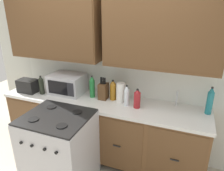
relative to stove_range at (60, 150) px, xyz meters
The scene contains 15 objects.
ground_plane 0.63m from the stove_range, 50.70° to the left, with size 8.00×8.00×0.00m, color #B2A893.
wall_unit 1.46m from the stove_range, 71.75° to the left, with size 3.98×0.40×2.48m.
counter_run 0.69m from the stove_range, 66.48° to the left, with size 2.81×0.64×0.90m.
stove_range is the anchor object (origin of this frame).
microwave 0.94m from the stove_range, 112.30° to the left, with size 0.48×0.37×0.28m.
toaster 1.12m from the stove_range, 148.83° to the left, with size 0.28×0.18×0.19m.
knife_block 0.93m from the stove_range, 67.82° to the left, with size 0.11×0.14×0.31m.
sink_faucet 1.58m from the stove_range, 34.30° to the left, with size 0.02×0.02×0.20m, color #B2B5BA.
paper_towel_roll 1.04m from the stove_range, 52.88° to the left, with size 0.12×0.12×0.26m, color white.
bottle_red 1.13m from the stove_range, 37.71° to the left, with size 0.08×0.08×0.25m.
bottle_clear 1.05m from the stove_range, 43.68° to the left, with size 0.06×0.06×0.28m.
bottle_dark 0.98m from the stove_range, 139.19° to the left, with size 0.07×0.07×0.27m.
bottle_amber 1.00m from the stove_range, 59.98° to the left, with size 0.08×0.08×0.28m.
bottle_green 0.91m from the stove_range, 80.28° to the left, with size 0.07×0.07×0.31m.
bottle_teal 1.87m from the stove_range, 25.23° to the left, with size 0.07×0.07×0.34m.
Camera 1 is at (1.07, -2.03, 2.12)m, focal length 33.58 mm.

